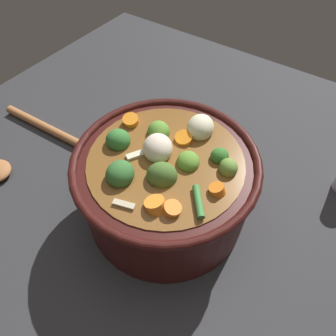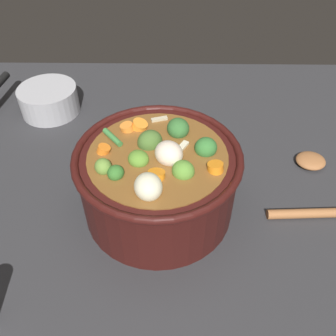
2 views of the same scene
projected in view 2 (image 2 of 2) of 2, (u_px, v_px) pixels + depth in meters
The scene contains 4 objects.
ground_plane at pixel (159, 207), 0.69m from camera, with size 1.10×1.10×0.00m, color #2D2D30.
cooking_pot at pixel (158, 180), 0.64m from camera, with size 0.28×0.28×0.16m.
wooden_spoon at pixel (323, 187), 0.71m from camera, with size 0.25×0.18×0.02m.
small_saucepan at pixel (47, 100), 0.89m from camera, with size 0.22×0.15×0.06m.
Camera 2 is at (-0.02, 0.44, 0.53)m, focal length 39.34 mm.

